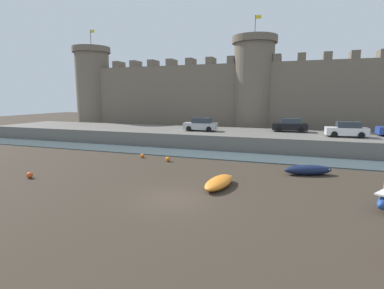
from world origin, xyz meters
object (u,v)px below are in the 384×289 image
at_px(mooring_buoy_near_shore, 142,156).
at_px(mooring_buoy_mid_mud, 30,175).
at_px(rowboat_foreground_right, 219,182).
at_px(car_quay_west, 201,125).
at_px(car_quay_centre_west, 347,130).
at_px(mooring_buoy_near_channel, 168,159).
at_px(rowboat_near_channel_right, 308,170).
at_px(car_quay_centre_east, 290,125).

xyz_separation_m(mooring_buoy_near_shore, mooring_buoy_mid_mud, (-4.14, -9.31, 0.02)).
relative_size(rowboat_foreground_right, mooring_buoy_mid_mud, 8.50).
relative_size(rowboat_foreground_right, mooring_buoy_near_shore, 9.41).
height_order(car_quay_west, car_quay_centre_west, same).
distance_m(mooring_buoy_near_channel, car_quay_centre_west, 19.33).
xyz_separation_m(rowboat_foreground_right, mooring_buoy_near_shore, (-9.44, 6.86, -0.14)).
xyz_separation_m(rowboat_near_channel_right, mooring_buoy_near_channel, (-11.96, 0.78, -0.17)).
bearing_deg(car_quay_centre_west, car_quay_centre_east, 151.55).
relative_size(mooring_buoy_near_shore, car_quay_west, 0.10).
relative_size(mooring_buoy_mid_mud, car_quay_centre_east, 0.11).
height_order(rowboat_near_channel_right, mooring_buoy_near_shore, rowboat_near_channel_right).
height_order(car_quay_centre_east, car_quay_centre_west, same).
xyz_separation_m(car_quay_centre_east, car_quay_west, (-10.58, -2.79, 0.00)).
bearing_deg(car_quay_centre_west, rowboat_foreground_right, -119.94).
bearing_deg(car_quay_centre_west, mooring_buoy_near_shore, -152.66).
bearing_deg(rowboat_near_channel_right, mooring_buoy_mid_mud, -157.92).
relative_size(mooring_buoy_mid_mud, car_quay_centre_west, 0.11).
height_order(mooring_buoy_near_shore, car_quay_centre_east, car_quay_centre_east).
distance_m(mooring_buoy_near_channel, car_quay_centre_east, 17.27).
height_order(mooring_buoy_near_shore, car_quay_centre_west, car_quay_centre_west).
height_order(rowboat_foreground_right, car_quay_west, car_quay_west).
height_order(rowboat_foreground_right, rowboat_near_channel_right, rowboat_near_channel_right).
xyz_separation_m(mooring_buoy_near_shore, car_quay_west, (2.69, 10.22, 2.24)).
xyz_separation_m(car_quay_west, car_quay_centre_west, (16.38, -0.36, 0.00)).
relative_size(car_quay_west, car_quay_centre_west, 1.00).
bearing_deg(mooring_buoy_near_shore, rowboat_near_channel_right, -5.85).
xyz_separation_m(rowboat_near_channel_right, mooring_buoy_near_shore, (-15.03, 1.54, -0.20)).
xyz_separation_m(rowboat_foreground_right, car_quay_west, (-6.75, 17.08, 2.10)).
bearing_deg(mooring_buoy_mid_mud, car_quay_centre_west, 39.57).
xyz_separation_m(rowboat_foreground_right, rowboat_near_channel_right, (5.59, 5.32, 0.06)).
height_order(rowboat_foreground_right, mooring_buoy_near_channel, rowboat_foreground_right).
distance_m(rowboat_near_channel_right, car_quay_centre_east, 14.79).
bearing_deg(mooring_buoy_near_channel, rowboat_near_channel_right, -3.73).
relative_size(rowboat_near_channel_right, car_quay_centre_west, 0.90).
bearing_deg(car_quay_west, rowboat_foreground_right, -68.43).
distance_m(rowboat_foreground_right, car_quay_centre_west, 19.41).
xyz_separation_m(rowboat_near_channel_right, car_quay_centre_east, (-1.76, 14.54, 2.05)).
xyz_separation_m(rowboat_near_channel_right, mooring_buoy_mid_mud, (-19.16, -7.78, -0.17)).
bearing_deg(mooring_buoy_near_shore, car_quay_centre_east, 44.44).
relative_size(mooring_buoy_near_channel, car_quay_west, 0.11).
relative_size(mooring_buoy_near_shore, car_quay_centre_west, 0.10).
distance_m(car_quay_west, car_quay_centre_west, 16.39).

